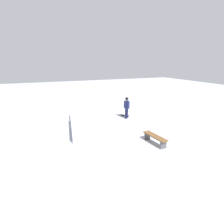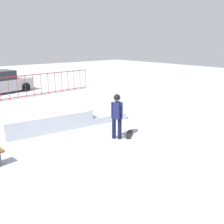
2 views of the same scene
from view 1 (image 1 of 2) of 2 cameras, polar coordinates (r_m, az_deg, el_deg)
The scene contains 5 objects.
ground_plane at distance 12.83m, azimuth -6.98°, elevation -4.48°, with size 60.00×60.00×0.00m, color #B2B7C1.
skate_ramp at distance 12.45m, azimuth -6.83°, elevation -3.59°, with size 5.71×3.33×0.74m.
skater at distance 14.25m, azimuth 4.67°, elevation 1.89°, with size 0.44×0.41×1.73m.
skateboard at distance 15.02m, azimuth 4.00°, elevation -1.05°, with size 0.76×0.65×0.09m.
park_bench at distance 10.30m, azimuth 13.43°, elevation -7.94°, with size 1.63×0.57×0.48m.
Camera 1 is at (-11.63, 3.12, 4.44)m, focal length 28.89 mm.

